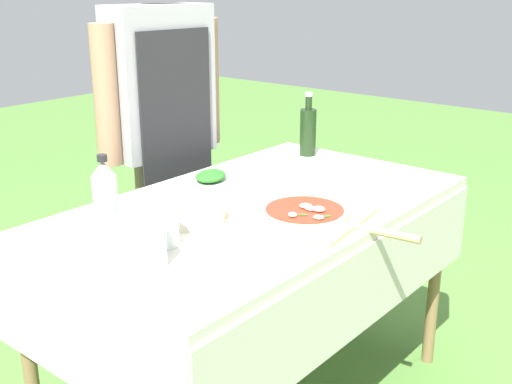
{
  "coord_description": "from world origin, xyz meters",
  "views": [
    {
      "loc": [
        -1.53,
        -1.27,
        1.49
      ],
      "look_at": [
        -0.0,
        0.0,
        0.82
      ],
      "focal_mm": 45.0,
      "sensor_mm": 36.0,
      "label": 1
    }
  ],
  "objects_px": {
    "prep_table": "(256,228)",
    "plate_stack": "(189,213)",
    "water_bottle": "(106,203)",
    "oil_bottle": "(308,131)",
    "pizza_on_peel": "(308,214)",
    "sauce_jar": "(166,229)",
    "person_cook": "(162,119)",
    "herb_container": "(211,177)",
    "mixing_tub": "(133,245)"
  },
  "relations": [
    {
      "from": "prep_table",
      "to": "plate_stack",
      "type": "bearing_deg",
      "value": 163.95
    },
    {
      "from": "prep_table",
      "to": "water_bottle",
      "type": "distance_m",
      "value": 0.57
    },
    {
      "from": "oil_bottle",
      "to": "plate_stack",
      "type": "xyz_separation_m",
      "value": [
        -0.85,
        -0.15,
        -0.09
      ]
    },
    {
      "from": "pizza_on_peel",
      "to": "sauce_jar",
      "type": "relative_size",
      "value": 5.22
    },
    {
      "from": "oil_bottle",
      "to": "water_bottle",
      "type": "height_order",
      "value": "oil_bottle"
    },
    {
      "from": "person_cook",
      "to": "water_bottle",
      "type": "bearing_deg",
      "value": 43.35
    },
    {
      "from": "plate_stack",
      "to": "pizza_on_peel",
      "type": "bearing_deg",
      "value": -49.79
    },
    {
      "from": "water_bottle",
      "to": "herb_container",
      "type": "height_order",
      "value": "water_bottle"
    },
    {
      "from": "plate_stack",
      "to": "mixing_tub",
      "type": "bearing_deg",
      "value": -158.41
    },
    {
      "from": "prep_table",
      "to": "oil_bottle",
      "type": "xyz_separation_m",
      "value": [
        0.6,
        0.22,
        0.19
      ]
    },
    {
      "from": "person_cook",
      "to": "pizza_on_peel",
      "type": "distance_m",
      "value": 0.91
    },
    {
      "from": "herb_container",
      "to": "mixing_tub",
      "type": "height_order",
      "value": "mixing_tub"
    },
    {
      "from": "mixing_tub",
      "to": "water_bottle",
      "type": "bearing_deg",
      "value": 74.17
    },
    {
      "from": "pizza_on_peel",
      "to": "herb_container",
      "type": "height_order",
      "value": "pizza_on_peel"
    },
    {
      "from": "oil_bottle",
      "to": "sauce_jar",
      "type": "relative_size",
      "value": 2.43
    },
    {
      "from": "plate_stack",
      "to": "herb_container",
      "type": "bearing_deg",
      "value": 33.31
    },
    {
      "from": "herb_container",
      "to": "plate_stack",
      "type": "bearing_deg",
      "value": -146.69
    },
    {
      "from": "oil_bottle",
      "to": "mixing_tub",
      "type": "relative_size",
      "value": 1.52
    },
    {
      "from": "prep_table",
      "to": "oil_bottle",
      "type": "relative_size",
      "value": 5.58
    },
    {
      "from": "pizza_on_peel",
      "to": "person_cook",
      "type": "bearing_deg",
      "value": 68.99
    },
    {
      "from": "mixing_tub",
      "to": "sauce_jar",
      "type": "distance_m",
      "value": 0.14
    },
    {
      "from": "prep_table",
      "to": "herb_container",
      "type": "relative_size",
      "value": 7.33
    },
    {
      "from": "oil_bottle",
      "to": "sauce_jar",
      "type": "xyz_separation_m",
      "value": [
        -1.03,
        -0.25,
        -0.06
      ]
    },
    {
      "from": "pizza_on_peel",
      "to": "water_bottle",
      "type": "distance_m",
      "value": 0.61
    },
    {
      "from": "prep_table",
      "to": "person_cook",
      "type": "height_order",
      "value": "person_cook"
    },
    {
      "from": "prep_table",
      "to": "person_cook",
      "type": "bearing_deg",
      "value": 73.0
    },
    {
      "from": "prep_table",
      "to": "pizza_on_peel",
      "type": "bearing_deg",
      "value": -91.48
    },
    {
      "from": "plate_stack",
      "to": "water_bottle",
      "type": "bearing_deg",
      "value": 173.33
    },
    {
      "from": "sauce_jar",
      "to": "water_bottle",
      "type": "bearing_deg",
      "value": 125.87
    },
    {
      "from": "prep_table",
      "to": "person_cook",
      "type": "relative_size",
      "value": 0.92
    },
    {
      "from": "prep_table",
      "to": "sauce_jar",
      "type": "relative_size",
      "value": 13.58
    },
    {
      "from": "oil_bottle",
      "to": "sauce_jar",
      "type": "distance_m",
      "value": 1.06
    },
    {
      "from": "oil_bottle",
      "to": "water_bottle",
      "type": "xyz_separation_m",
      "value": [
        -1.13,
        -0.12,
        0.02
      ]
    },
    {
      "from": "sauce_jar",
      "to": "mixing_tub",
      "type": "bearing_deg",
      "value": -167.57
    },
    {
      "from": "herb_container",
      "to": "plate_stack",
      "type": "distance_m",
      "value": 0.38
    },
    {
      "from": "plate_stack",
      "to": "oil_bottle",
      "type": "bearing_deg",
      "value": 10.36
    },
    {
      "from": "sauce_jar",
      "to": "prep_table",
      "type": "bearing_deg",
      "value": 3.92
    },
    {
      "from": "pizza_on_peel",
      "to": "mixing_tub",
      "type": "bearing_deg",
      "value": 157.63
    },
    {
      "from": "person_cook",
      "to": "mixing_tub",
      "type": "height_order",
      "value": "person_cook"
    },
    {
      "from": "herb_container",
      "to": "sauce_jar",
      "type": "relative_size",
      "value": 1.85
    },
    {
      "from": "herb_container",
      "to": "water_bottle",
      "type": "bearing_deg",
      "value": -163.77
    },
    {
      "from": "prep_table",
      "to": "water_bottle",
      "type": "xyz_separation_m",
      "value": [
        -0.52,
        0.1,
        0.21
      ]
    },
    {
      "from": "prep_table",
      "to": "sauce_jar",
      "type": "height_order",
      "value": "sauce_jar"
    },
    {
      "from": "pizza_on_peel",
      "to": "mixing_tub",
      "type": "xyz_separation_m",
      "value": [
        -0.56,
        0.15,
        0.04
      ]
    },
    {
      "from": "water_bottle",
      "to": "mixing_tub",
      "type": "height_order",
      "value": "water_bottle"
    },
    {
      "from": "prep_table",
      "to": "plate_stack",
      "type": "xyz_separation_m",
      "value": [
        -0.24,
        0.07,
        0.1
      ]
    },
    {
      "from": "herb_container",
      "to": "sauce_jar",
      "type": "height_order",
      "value": "sauce_jar"
    },
    {
      "from": "prep_table",
      "to": "herb_container",
      "type": "height_order",
      "value": "herb_container"
    },
    {
      "from": "prep_table",
      "to": "sauce_jar",
      "type": "distance_m",
      "value": 0.45
    },
    {
      "from": "water_bottle",
      "to": "pizza_on_peel",
      "type": "bearing_deg",
      "value": -31.06
    }
  ]
}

